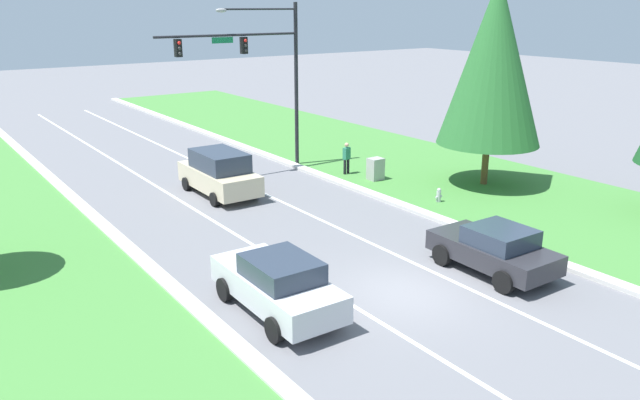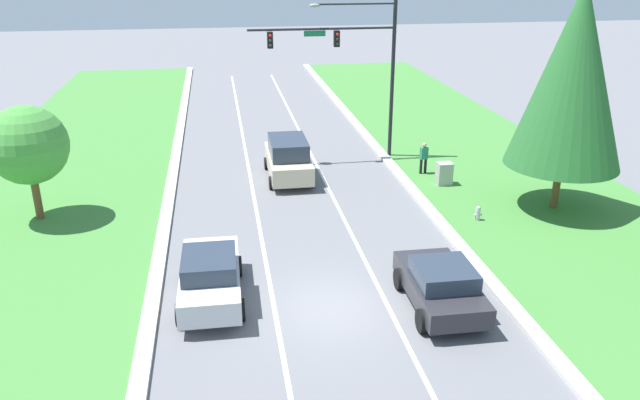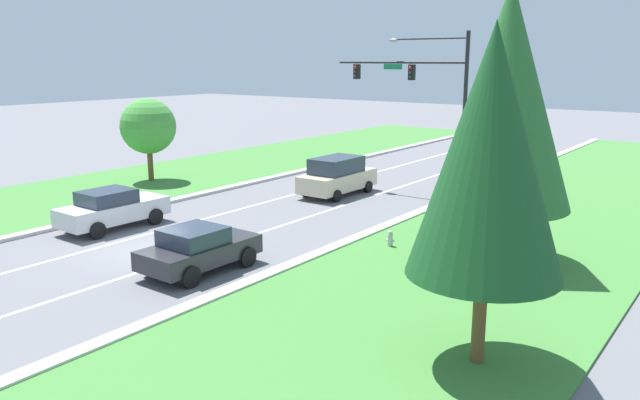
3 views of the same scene
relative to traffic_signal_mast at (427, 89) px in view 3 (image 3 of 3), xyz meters
The scene contains 17 objects.
ground_plane 16.47m from the traffic_signal_mast, 104.57° to the right, with size 160.00×160.00×0.00m, color slate.
curb_strip_right 16.08m from the traffic_signal_mast, 83.33° to the right, with size 0.50×90.00×0.15m.
curb_strip_left 18.61m from the traffic_signal_mast, 122.48° to the right, with size 0.50×90.00×0.15m.
grass_verge_right 17.46m from the traffic_signal_mast, 64.97° to the right, with size 10.00×90.00×0.08m.
grass_verge_left 21.79m from the traffic_signal_mast, 134.61° to the right, with size 10.00×90.00×0.08m.
lane_stripe_inner_left 16.99m from the traffic_signal_mast, 110.80° to the right, with size 0.14×81.00×0.01m.
lane_stripe_inner_right 16.14m from the traffic_signal_mast, 97.96° to the right, with size 0.14×81.00×0.01m.
traffic_signal_mast is the anchor object (origin of this frame).
champagne_suv 6.47m from the traffic_signal_mast, 146.02° to the right, with size 2.20×4.82×2.03m.
silver_sedan 16.51m from the traffic_signal_mast, 118.92° to the right, with size 2.13×4.68×1.70m.
charcoal_sedan 16.26m from the traffic_signal_mast, 91.86° to the right, with size 2.20×4.19×1.57m.
utility_cabinet 7.84m from the traffic_signal_mast, 54.91° to the right, with size 0.70×0.60×1.15m.
pedestrian 6.40m from the traffic_signal_mast, 47.28° to the right, with size 0.42×0.30×1.69m.
fire_hydrant 11.20m from the traffic_signal_mast, 70.09° to the right, with size 0.34×0.20×0.70m.
conifer_near_right_tree 11.18m from the traffic_signal_mast, 49.65° to the right, with size 4.76×4.76×9.67m.
oak_near_left_tree 16.14m from the traffic_signal_mast, 157.47° to the right, with size 3.22×3.22×4.90m.
conifer_far_right_tree 18.92m from the traffic_signal_mast, 58.96° to the right, with size 3.55×3.55×7.91m.
Camera 3 is at (18.73, -14.37, 7.07)m, focal length 35.00 mm.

